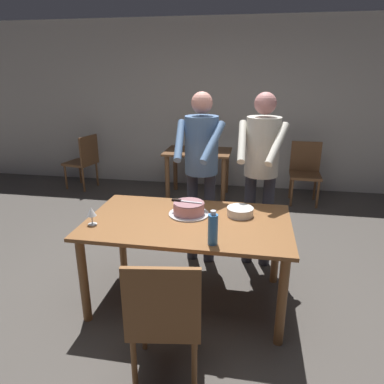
% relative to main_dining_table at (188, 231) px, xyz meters
% --- Properties ---
extents(ground_plane, '(14.00, 14.00, 0.00)m').
position_rel_main_dining_table_xyz_m(ground_plane, '(0.00, 0.00, -0.65)').
color(ground_plane, '#4C4742').
extents(back_wall, '(10.00, 0.12, 2.70)m').
position_rel_main_dining_table_xyz_m(back_wall, '(0.00, 3.36, 0.70)').
color(back_wall, beige).
rests_on(back_wall, ground_plane).
extents(main_dining_table, '(1.64, 0.97, 0.75)m').
position_rel_main_dining_table_xyz_m(main_dining_table, '(0.00, 0.00, 0.00)').
color(main_dining_table, brown).
rests_on(main_dining_table, ground_plane).
extents(cake_on_platter, '(0.34, 0.34, 0.11)m').
position_rel_main_dining_table_xyz_m(cake_on_platter, '(-0.02, 0.12, 0.15)').
color(cake_on_platter, silver).
rests_on(cake_on_platter, main_dining_table).
extents(cake_knife, '(0.27, 0.06, 0.02)m').
position_rel_main_dining_table_xyz_m(cake_knife, '(-0.09, 0.13, 0.22)').
color(cake_knife, silver).
rests_on(cake_knife, cake_on_platter).
extents(plate_stack, '(0.22, 0.22, 0.07)m').
position_rel_main_dining_table_xyz_m(plate_stack, '(0.41, 0.17, 0.14)').
color(plate_stack, white).
rests_on(plate_stack, main_dining_table).
extents(wine_glass_near, '(0.08, 0.08, 0.14)m').
position_rel_main_dining_table_xyz_m(wine_glass_near, '(-0.73, -0.21, 0.20)').
color(wine_glass_near, silver).
rests_on(wine_glass_near, main_dining_table).
extents(water_bottle, '(0.07, 0.07, 0.25)m').
position_rel_main_dining_table_xyz_m(water_bottle, '(0.24, -0.38, 0.22)').
color(water_bottle, '#387AC6').
rests_on(water_bottle, main_dining_table).
extents(person_cutting_cake, '(0.46, 0.57, 1.72)m').
position_rel_main_dining_table_xyz_m(person_cutting_cake, '(-0.00, 0.69, 0.43)').
color(person_cutting_cake, '#2D2D38').
rests_on(person_cutting_cake, ground_plane).
extents(person_standing_beside, '(0.46, 0.57, 1.72)m').
position_rel_main_dining_table_xyz_m(person_standing_beside, '(0.57, 0.72, 0.43)').
color(person_standing_beside, '#2D2D38').
rests_on(person_standing_beside, ground_plane).
extents(chair_near_side, '(0.50, 0.50, 0.90)m').
position_rel_main_dining_table_xyz_m(chair_near_side, '(0.02, -0.86, -0.16)').
color(chair_near_side, brown).
rests_on(chair_near_side, ground_plane).
extents(background_table, '(1.00, 0.70, 0.74)m').
position_rel_main_dining_table_xyz_m(background_table, '(-0.34, 2.66, -0.07)').
color(background_table, brown).
rests_on(background_table, ground_plane).
extents(background_chair_0, '(0.52, 0.52, 0.90)m').
position_rel_main_dining_table_xyz_m(background_chair_0, '(-2.30, 2.75, -0.16)').
color(background_chair_0, brown).
rests_on(background_chair_0, ground_plane).
extents(background_chair_1, '(0.46, 0.46, 0.90)m').
position_rel_main_dining_table_xyz_m(background_chair_1, '(1.27, 2.72, -0.16)').
color(background_chair_1, brown).
rests_on(background_chair_1, ground_plane).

